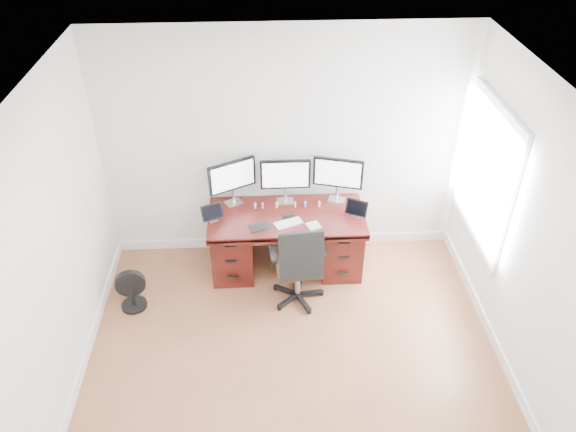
{
  "coord_description": "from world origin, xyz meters",
  "views": [
    {
      "loc": [
        -0.24,
        -3.18,
        4.27
      ],
      "look_at": [
        0.0,
        1.5,
        0.95
      ],
      "focal_mm": 35.0,
      "sensor_mm": 36.0,
      "label": 1
    }
  ],
  "objects_px": {
    "desk": "(286,239)",
    "keyboard": "(288,223)",
    "office_chair": "(298,277)",
    "floor_fan": "(131,291)",
    "monitor_center": "(285,176)"
  },
  "relations": [
    {
      "from": "desk",
      "to": "keyboard",
      "type": "xyz_separation_m",
      "value": [
        0.01,
        -0.19,
        0.36
      ]
    },
    {
      "from": "desk",
      "to": "office_chair",
      "type": "height_order",
      "value": "office_chair"
    },
    {
      "from": "office_chair",
      "to": "keyboard",
      "type": "xyz_separation_m",
      "value": [
        -0.09,
        0.39,
        0.42
      ]
    },
    {
      "from": "keyboard",
      "to": "office_chair",
      "type": "bearing_deg",
      "value": -99.19
    },
    {
      "from": "office_chair",
      "to": "desk",
      "type": "bearing_deg",
      "value": 93.74
    },
    {
      "from": "desk",
      "to": "office_chair",
      "type": "bearing_deg",
      "value": -80.61
    },
    {
      "from": "monitor_center",
      "to": "keyboard",
      "type": "bearing_deg",
      "value": -88.85
    },
    {
      "from": "monitor_center",
      "to": "office_chair",
      "type": "bearing_deg",
      "value": -83.57
    },
    {
      "from": "floor_fan",
      "to": "monitor_center",
      "type": "height_order",
      "value": "monitor_center"
    },
    {
      "from": "monitor_center",
      "to": "keyboard",
      "type": "height_order",
      "value": "monitor_center"
    },
    {
      "from": "floor_fan",
      "to": "office_chair",
      "type": "bearing_deg",
      "value": -10.14
    },
    {
      "from": "keyboard",
      "to": "monitor_center",
      "type": "bearing_deg",
      "value": 69.89
    },
    {
      "from": "floor_fan",
      "to": "keyboard",
      "type": "distance_m",
      "value": 1.8
    },
    {
      "from": "floor_fan",
      "to": "keyboard",
      "type": "bearing_deg",
      "value": 3.0
    },
    {
      "from": "monitor_center",
      "to": "desk",
      "type": "bearing_deg",
      "value": -90.27
    }
  ]
}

